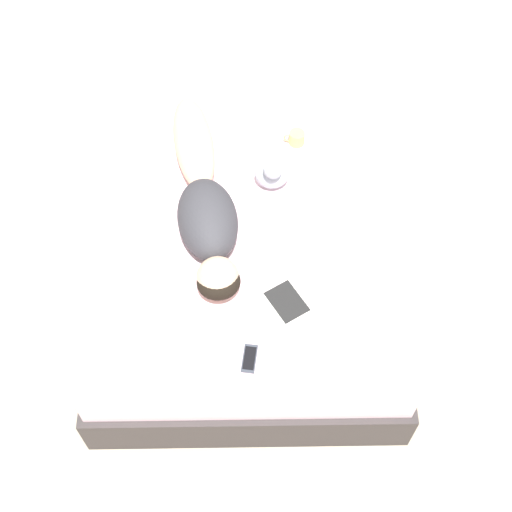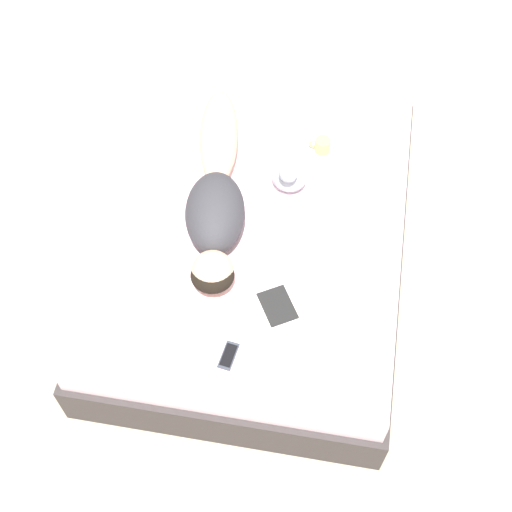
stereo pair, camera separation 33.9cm
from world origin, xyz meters
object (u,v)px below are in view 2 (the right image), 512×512
Objects in this scene: person at (216,195)px; open_magazine at (298,299)px; coffee_mug at (322,145)px; cell_phone at (229,356)px.

open_magazine is at bearing 126.33° from person.
person reaches higher than coffee_mug.
coffee_mug is at bearing -93.35° from cell_phone.
person is 0.84m from cell_phone.
person reaches higher than open_magazine.
coffee_mug is (-0.00, -0.94, 0.04)m from open_magazine.
coffee_mug is 1.30m from cell_phone.
person is 9.06× the size of cell_phone.
cell_phone is at bearing 78.29° from coffee_mug.
open_magazine is 0.43m from cell_phone.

